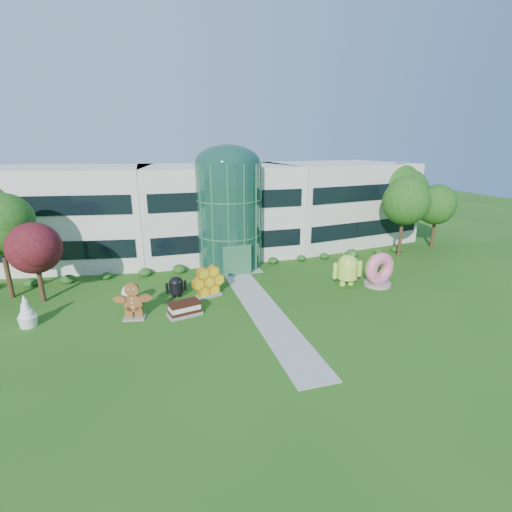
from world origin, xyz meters
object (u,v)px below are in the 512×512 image
object	(u,v)px
android_green	(348,267)
android_black	(176,285)
gingerbread	(133,301)
donut	(379,269)

from	to	relation	value
android_green	android_black	size ratio (longest dim) A/B	1.59
android_green	android_black	xyz separation A→B (m)	(-14.02, 1.49, -0.57)
android_green	gingerbread	size ratio (longest dim) A/B	1.10
android_green	gingerbread	world-z (taller)	android_green
android_green	gingerbread	bearing A→B (deg)	-173.18
android_green	android_black	world-z (taller)	android_green
gingerbread	android_black	bearing A→B (deg)	53.33
android_green	android_black	distance (m)	14.11
android_green	donut	size ratio (longest dim) A/B	1.06
android_green	donut	distance (m)	2.57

